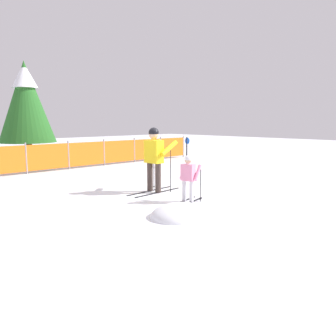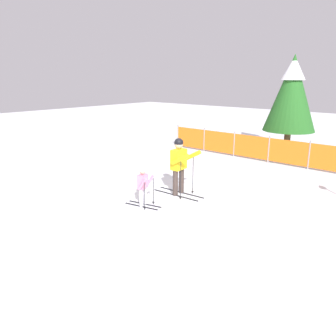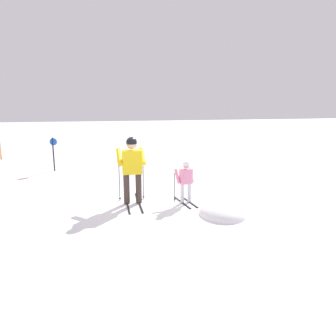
{
  "view_description": "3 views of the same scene",
  "coord_description": "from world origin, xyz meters",
  "px_view_note": "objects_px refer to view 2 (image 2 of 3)",
  "views": [
    {
      "loc": [
        -6.21,
        -6.49,
        1.99
      ],
      "look_at": [
        -0.08,
        -0.21,
        0.73
      ],
      "focal_mm": 35.0,
      "sensor_mm": 36.0,
      "label": 1
    },
    {
      "loc": [
        6.04,
        -7.42,
        3.59
      ],
      "look_at": [
        -0.21,
        -0.19,
        0.95
      ],
      "focal_mm": 35.0,
      "sensor_mm": 36.0,
      "label": 2
    },
    {
      "loc": [
        -8.7,
        0.63,
        2.86
      ],
      "look_at": [
        -0.19,
        -0.7,
        0.95
      ],
      "focal_mm": 35.0,
      "sensor_mm": 36.0,
      "label": 3
    }
  ],
  "objects_px": {
    "skier_adult": "(179,161)",
    "skier_child": "(143,183)",
    "safety_fence": "(288,152)",
    "conifer_far": "(292,92)"
  },
  "relations": [
    {
      "from": "skier_child",
      "to": "conifer_far",
      "type": "bearing_deg",
      "value": 76.76
    },
    {
      "from": "skier_adult",
      "to": "safety_fence",
      "type": "relative_size",
      "value": 0.15
    },
    {
      "from": "skier_adult",
      "to": "conifer_far",
      "type": "height_order",
      "value": "conifer_far"
    },
    {
      "from": "conifer_far",
      "to": "skier_adult",
      "type": "bearing_deg",
      "value": -89.78
    },
    {
      "from": "skier_adult",
      "to": "safety_fence",
      "type": "distance_m",
      "value": 5.88
    },
    {
      "from": "conifer_far",
      "to": "safety_fence",
      "type": "bearing_deg",
      "value": -67.83
    },
    {
      "from": "skier_adult",
      "to": "conifer_far",
      "type": "relative_size",
      "value": 0.38
    },
    {
      "from": "skier_adult",
      "to": "skier_child",
      "type": "xyz_separation_m",
      "value": [
        -0.17,
        -1.43,
        -0.41
      ]
    },
    {
      "from": "safety_fence",
      "to": "conifer_far",
      "type": "distance_m",
      "value": 4.08
    },
    {
      "from": "safety_fence",
      "to": "conifer_far",
      "type": "height_order",
      "value": "conifer_far"
    }
  ]
}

